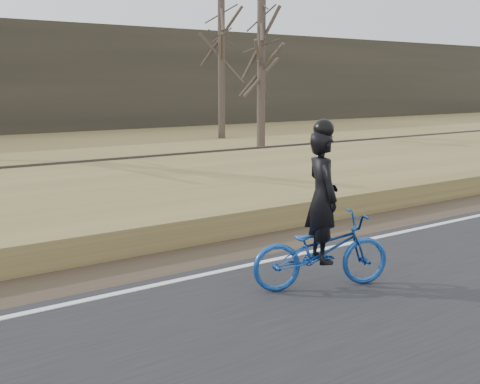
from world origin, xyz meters
TOP-DOWN VIEW (x-y plane):
  - ground at (0.00, 0.00)m, footprint 120.00×120.00m
  - edge_line at (0.00, 0.20)m, footprint 120.00×0.12m
  - cyclist at (3.51, -1.19)m, footprint 1.95×1.30m
  - bare_tree_right at (15.51, 14.26)m, footprint 0.36×0.36m
  - bare_tree_far_right at (17.26, 19.34)m, footprint 0.36×0.36m

SIDE VIEW (x-z plane):
  - ground at x=0.00m, z-range 0.00..0.00m
  - edge_line at x=0.00m, z-range 0.06..0.07m
  - cyclist at x=3.51m, z-range -0.34..1.84m
  - bare_tree_right at x=15.51m, z-range 0.00..6.13m
  - bare_tree_far_right at x=17.26m, z-range 0.00..8.18m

